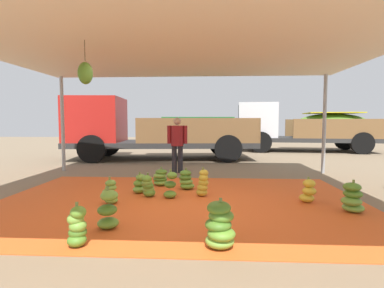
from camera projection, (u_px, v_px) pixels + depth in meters
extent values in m
plane|color=#7F6B51|center=(190.00, 174.00, 8.47)|extent=(40.00, 40.00, 0.00)
cube|color=#E05B23|center=(179.00, 201.00, 5.48)|extent=(6.71, 4.60, 0.01)
cylinder|color=#9EA0A5|center=(63.00, 124.00, 8.88)|extent=(0.10, 0.10, 2.79)
cylinder|color=#9EA0A5|center=(324.00, 124.00, 8.45)|extent=(0.10, 0.10, 2.79)
cube|color=beige|center=(179.00, 45.00, 5.27)|extent=(8.00, 7.00, 0.06)
cylinder|color=#4C422D|center=(85.00, 50.00, 4.86)|extent=(0.01, 0.01, 0.33)
ellipsoid|color=#477523|center=(85.00, 73.00, 4.89)|extent=(0.24, 0.24, 0.36)
ellipsoid|color=#60932D|center=(108.00, 223.00, 4.08)|extent=(0.30, 0.30, 0.15)
ellipsoid|color=#477523|center=(107.00, 210.00, 4.03)|extent=(0.37, 0.37, 0.15)
ellipsoid|color=#6B9E38|center=(109.00, 196.00, 4.03)|extent=(0.31, 0.31, 0.15)
cylinder|color=olive|center=(108.00, 191.00, 4.03)|extent=(0.04, 0.04, 0.12)
ellipsoid|color=#75A83D|center=(139.00, 189.00, 6.10)|extent=(0.34, 0.34, 0.15)
ellipsoid|color=#60932D|center=(139.00, 183.00, 6.11)|extent=(0.30, 0.30, 0.15)
ellipsoid|color=#6B9E38|center=(141.00, 178.00, 6.12)|extent=(0.24, 0.24, 0.15)
cylinder|color=olive|center=(140.00, 175.00, 6.08)|extent=(0.04, 0.04, 0.12)
ellipsoid|color=gold|center=(202.00, 192.00, 5.86)|extent=(0.29, 0.29, 0.15)
ellipsoid|color=gold|center=(202.00, 188.00, 5.85)|extent=(0.25, 0.25, 0.15)
ellipsoid|color=gold|center=(203.00, 183.00, 5.86)|extent=(0.20, 0.20, 0.15)
ellipsoid|color=gold|center=(204.00, 178.00, 5.85)|extent=(0.27, 0.27, 0.15)
ellipsoid|color=gold|center=(204.00, 173.00, 5.87)|extent=(0.25, 0.25, 0.15)
cylinder|color=olive|center=(203.00, 170.00, 5.84)|extent=(0.04, 0.04, 0.12)
ellipsoid|color=#60932D|center=(187.00, 186.00, 6.47)|extent=(0.43, 0.43, 0.14)
ellipsoid|color=#75A83D|center=(186.00, 182.00, 6.47)|extent=(0.41, 0.41, 0.14)
ellipsoid|color=#477523|center=(185.00, 177.00, 6.46)|extent=(0.38, 0.38, 0.14)
ellipsoid|color=#518428|center=(186.00, 173.00, 6.48)|extent=(0.26, 0.26, 0.14)
cylinder|color=olive|center=(186.00, 171.00, 6.46)|extent=(0.04, 0.04, 0.12)
ellipsoid|color=#75A83D|center=(220.00, 241.00, 3.46)|extent=(0.47, 0.47, 0.16)
ellipsoid|color=#60932D|center=(221.00, 234.00, 3.41)|extent=(0.35, 0.35, 0.16)
ellipsoid|color=#477523|center=(218.00, 225.00, 3.44)|extent=(0.43, 0.43, 0.16)
ellipsoid|color=#518428|center=(221.00, 216.00, 3.45)|extent=(0.39, 0.39, 0.16)
ellipsoid|color=#477523|center=(219.00, 208.00, 3.44)|extent=(0.33, 0.33, 0.16)
cylinder|color=olive|center=(221.00, 203.00, 3.42)|extent=(0.04, 0.04, 0.12)
ellipsoid|color=gold|center=(307.00, 198.00, 5.41)|extent=(0.37, 0.37, 0.15)
ellipsoid|color=gold|center=(309.00, 191.00, 5.37)|extent=(0.32, 0.32, 0.15)
ellipsoid|color=gold|center=(309.00, 183.00, 5.36)|extent=(0.26, 0.26, 0.15)
cylinder|color=olive|center=(308.00, 180.00, 5.37)|extent=(0.04, 0.04, 0.12)
ellipsoid|color=#75A83D|center=(111.00, 200.00, 5.32)|extent=(0.32, 0.32, 0.12)
ellipsoid|color=#75A83D|center=(111.00, 196.00, 5.30)|extent=(0.29, 0.29, 0.12)
ellipsoid|color=#75A83D|center=(108.00, 192.00, 5.28)|extent=(0.27, 0.27, 0.12)
ellipsoid|color=#75A83D|center=(111.00, 188.00, 5.28)|extent=(0.27, 0.27, 0.12)
ellipsoid|color=#6B9E38|center=(111.00, 183.00, 5.28)|extent=(0.22, 0.22, 0.12)
cylinder|color=olive|center=(110.00, 180.00, 5.27)|extent=(0.04, 0.04, 0.12)
ellipsoid|color=#6B9E38|center=(161.00, 182.00, 6.84)|extent=(0.43, 0.43, 0.13)
ellipsoid|color=#518428|center=(160.00, 179.00, 6.85)|extent=(0.33, 0.33, 0.13)
ellipsoid|color=#6B9E38|center=(160.00, 176.00, 6.82)|extent=(0.41, 0.41, 0.13)
ellipsoid|color=#518428|center=(161.00, 172.00, 6.84)|extent=(0.32, 0.32, 0.13)
cylinder|color=olive|center=(161.00, 169.00, 6.84)|extent=(0.04, 0.04, 0.12)
ellipsoid|color=#75A83D|center=(353.00, 208.00, 4.83)|extent=(0.37, 0.37, 0.14)
ellipsoid|color=#6B9E38|center=(351.00, 201.00, 4.79)|extent=(0.43, 0.43, 0.14)
ellipsoid|color=#518428|center=(353.00, 194.00, 4.81)|extent=(0.30, 0.30, 0.14)
ellipsoid|color=#518428|center=(352.00, 187.00, 4.79)|extent=(0.38, 0.38, 0.14)
cylinder|color=olive|center=(353.00, 183.00, 4.78)|extent=(0.04, 0.04, 0.12)
ellipsoid|color=#60932D|center=(149.00, 193.00, 5.81)|extent=(0.24, 0.24, 0.15)
ellipsoid|color=#75A83D|center=(148.00, 189.00, 5.82)|extent=(0.31, 0.31, 0.15)
ellipsoid|color=#518428|center=(148.00, 186.00, 5.79)|extent=(0.31, 0.31, 0.15)
ellipsoid|color=#75A83D|center=(147.00, 183.00, 5.78)|extent=(0.28, 0.28, 0.15)
ellipsoid|color=#60932D|center=(147.00, 179.00, 5.76)|extent=(0.28, 0.28, 0.15)
cylinder|color=olive|center=(148.00, 176.00, 5.78)|extent=(0.04, 0.04, 0.12)
ellipsoid|color=#60932D|center=(170.00, 194.00, 5.72)|extent=(0.31, 0.31, 0.14)
ellipsoid|color=#477523|center=(170.00, 184.00, 5.74)|extent=(0.28, 0.28, 0.14)
ellipsoid|color=#60932D|center=(172.00, 176.00, 5.68)|extent=(0.28, 0.28, 0.14)
cylinder|color=olive|center=(171.00, 172.00, 5.69)|extent=(0.04, 0.04, 0.12)
ellipsoid|color=#518428|center=(77.00, 240.00, 3.48)|extent=(0.28, 0.28, 0.15)
ellipsoid|color=#477523|center=(78.00, 232.00, 3.51)|extent=(0.30, 0.30, 0.15)
ellipsoid|color=#6B9E38|center=(78.00, 226.00, 3.48)|extent=(0.28, 0.28, 0.15)
ellipsoid|color=#75A83D|center=(76.00, 219.00, 3.48)|extent=(0.26, 0.26, 0.15)
ellipsoid|color=#60932D|center=(78.00, 212.00, 3.46)|extent=(0.21, 0.21, 0.15)
cylinder|color=olive|center=(77.00, 207.00, 3.46)|extent=(0.04, 0.04, 0.12)
cube|color=#2D2D2D|center=(163.00, 144.00, 11.79)|extent=(7.33, 2.92, 0.20)
cube|color=red|center=(96.00, 120.00, 11.67)|extent=(2.17, 2.34, 1.70)
cube|color=#232D38|center=(70.00, 111.00, 11.63)|extent=(0.17, 1.90, 0.75)
cube|color=brown|center=(198.00, 131.00, 10.64)|extent=(4.44, 0.42, 0.90)
cube|color=brown|center=(196.00, 129.00, 12.93)|extent=(4.44, 0.42, 0.90)
cube|color=brown|center=(252.00, 130.00, 11.83)|extent=(0.26, 2.38, 0.90)
ellipsoid|color=#6B9E38|center=(197.00, 130.00, 11.78)|extent=(4.05, 2.29, 0.90)
cube|color=#237533|center=(197.00, 118.00, 11.75)|extent=(2.80, 2.01, 0.04)
cylinder|color=black|center=(92.00, 149.00, 10.66)|extent=(1.02, 0.36, 1.00)
cylinder|color=black|center=(108.00, 144.00, 12.84)|extent=(1.02, 0.36, 1.00)
cylinder|color=black|center=(228.00, 149.00, 10.77)|extent=(1.02, 0.36, 1.00)
cylinder|color=black|center=(221.00, 144.00, 12.94)|extent=(1.02, 0.36, 1.00)
cube|color=#2D2D2D|center=(305.00, 139.00, 14.97)|extent=(6.79, 3.03, 0.20)
cube|color=silver|center=(257.00, 120.00, 15.26)|extent=(2.05, 2.40, 1.70)
cube|color=#232D38|center=(239.00, 114.00, 15.37)|extent=(0.21, 1.94, 0.75)
cube|color=brown|center=(340.00, 129.00, 13.59)|extent=(4.08, 0.46, 0.90)
cube|color=brown|center=(325.00, 128.00, 15.90)|extent=(4.08, 0.46, 0.90)
cube|color=brown|center=(376.00, 128.00, 14.45)|extent=(0.31, 2.42, 0.90)
ellipsoid|color=#518428|center=(332.00, 125.00, 14.74)|extent=(3.77, 2.37, 1.18)
cube|color=yellow|center=(332.00, 113.00, 14.69)|extent=(2.62, 2.07, 0.04)
cylinder|color=black|center=(261.00, 142.00, 14.22)|extent=(1.02, 0.37, 1.00)
cylinder|color=black|center=(258.00, 139.00, 16.41)|extent=(1.02, 0.37, 1.00)
cylinder|color=black|center=(362.00, 143.00, 13.55)|extent=(1.02, 0.37, 1.00)
cylinder|color=black|center=(345.00, 140.00, 15.75)|extent=(1.02, 0.37, 1.00)
cylinder|color=#26262D|center=(174.00, 159.00, 8.64)|extent=(0.15, 0.15, 0.78)
cylinder|color=#26262D|center=(180.00, 159.00, 8.63)|extent=(0.15, 0.15, 0.78)
cylinder|color=maroon|center=(177.00, 136.00, 8.58)|extent=(0.36, 0.36, 0.58)
cylinder|color=maroon|center=(169.00, 135.00, 8.59)|extent=(0.11, 0.11, 0.52)
cylinder|color=maroon|center=(185.00, 135.00, 8.57)|extent=(0.11, 0.11, 0.52)
sphere|color=tan|center=(177.00, 121.00, 8.55)|extent=(0.21, 0.21, 0.21)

